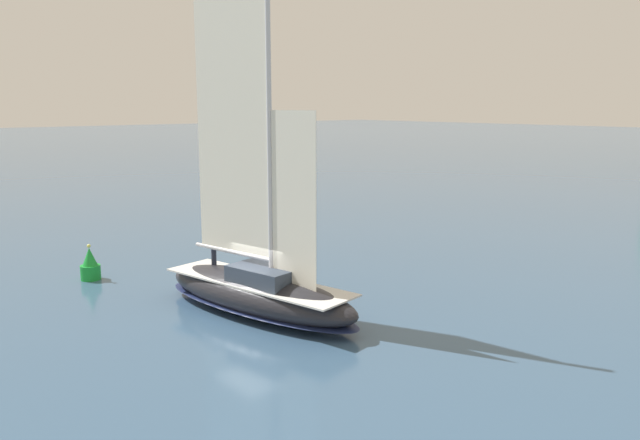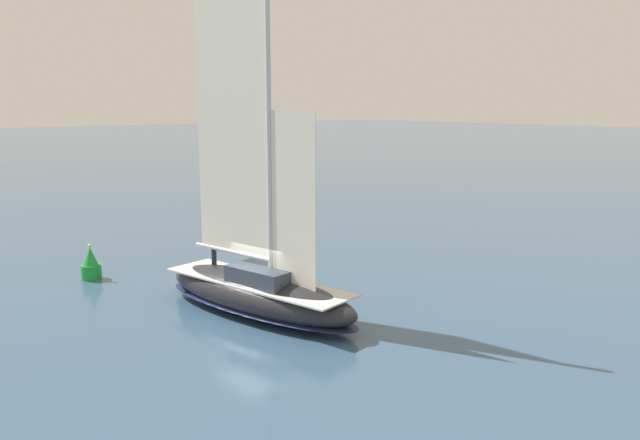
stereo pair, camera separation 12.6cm
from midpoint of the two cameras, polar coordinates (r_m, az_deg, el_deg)
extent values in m
plane|color=#385675|center=(23.22, -5.85, -8.47)|extent=(400.00, 400.00, 0.00)
ellipsoid|color=#232328|center=(22.98, -5.89, -6.69)|extent=(9.20, 4.06, 1.51)
ellipsoid|color=#19234C|center=(23.11, -5.87, -7.67)|extent=(9.30, 4.10, 0.18)
cube|color=silver|center=(22.85, -5.91, -5.62)|extent=(8.08, 3.47, 0.06)
cube|color=#333D4C|center=(22.46, -5.12, -4.99)|extent=(2.77, 2.17, 0.62)
cylinder|color=silver|center=(21.47, -4.83, 8.51)|extent=(0.18, 0.18, 11.13)
cylinder|color=silver|center=(23.52, -8.18, -2.89)|extent=(3.97, 0.87, 0.15)
cube|color=silver|center=(22.79, -8.21, 8.28)|extent=(3.63, 0.69, 9.12)
cube|color=silver|center=(20.98, -2.60, 1.62)|extent=(1.93, 0.38, 6.12)
cylinder|color=#232838|center=(24.83, -9.82, -3.32)|extent=(0.23, 0.23, 0.85)
cylinder|color=silver|center=(24.66, -9.88, -1.63)|extent=(0.40, 0.40, 0.65)
sphere|color=tan|center=(24.57, -9.91, -0.62)|extent=(0.24, 0.24, 0.24)
cylinder|color=green|center=(29.08, -20.35, -4.51)|extent=(0.85, 0.85, 0.64)
cone|color=green|center=(28.91, -20.44, -3.15)|extent=(0.64, 0.64, 0.78)
sphere|color=#F2F266|center=(28.80, -20.50, -2.24)|extent=(0.16, 0.16, 0.16)
camera|label=1|loc=(0.06, -90.15, -0.03)|focal=35.00mm
camera|label=2|loc=(0.06, 89.85, 0.03)|focal=35.00mm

